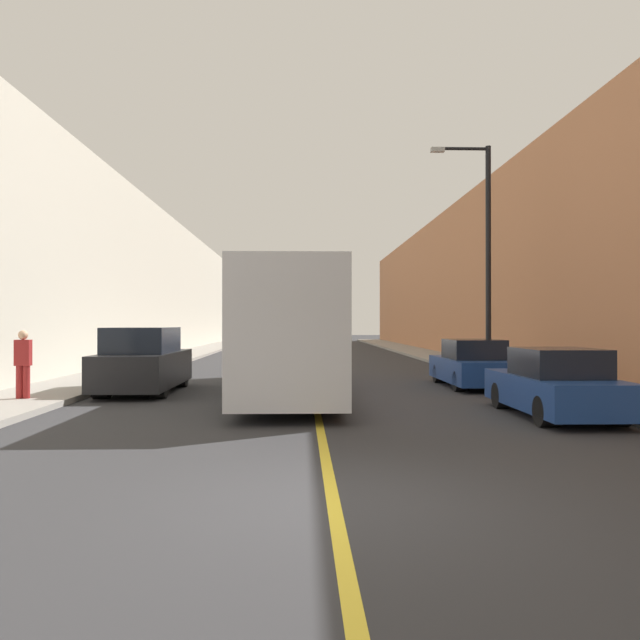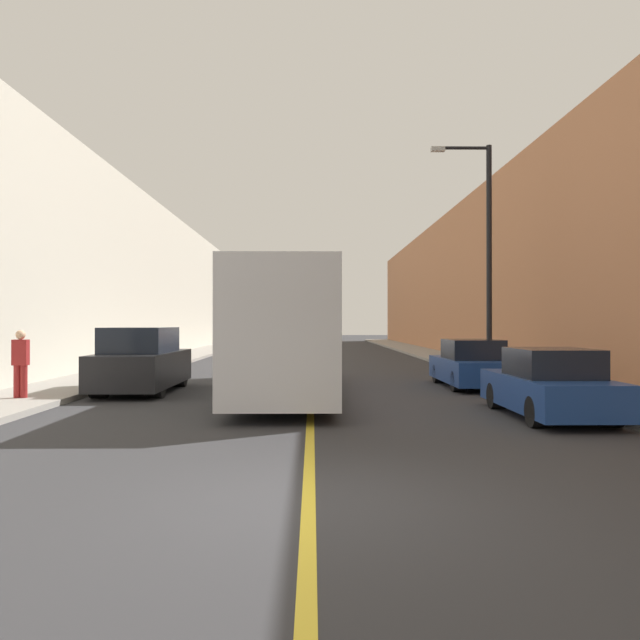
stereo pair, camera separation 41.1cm
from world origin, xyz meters
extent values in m
plane|color=#2D2D30|center=(0.00, 0.00, 0.00)|extent=(200.00, 200.00, 0.00)
cube|color=gray|center=(-7.55, 30.00, 0.08)|extent=(2.66, 72.00, 0.15)
cube|color=gray|center=(7.55, 30.00, 0.08)|extent=(2.66, 72.00, 0.15)
cube|color=#B7B2A3|center=(-10.88, 30.00, 4.52)|extent=(4.00, 72.00, 9.05)
cube|color=#B2724C|center=(10.88, 30.00, 4.66)|extent=(4.00, 72.00, 9.32)
cube|color=gold|center=(0.00, 30.00, 0.00)|extent=(0.16, 72.00, 0.01)
cube|color=silver|center=(-0.65, 11.25, 1.87)|extent=(2.54, 12.19, 3.19)
cube|color=black|center=(-0.65, 5.18, 2.43)|extent=(2.16, 0.04, 1.44)
cylinder|color=black|center=(-1.64, 7.47, 0.46)|extent=(0.56, 0.91, 0.91)
cylinder|color=black|center=(0.35, 7.47, 0.46)|extent=(0.56, 0.91, 0.91)
cylinder|color=black|center=(-1.64, 15.03, 0.46)|extent=(0.56, 0.91, 0.91)
cylinder|color=black|center=(0.35, 15.03, 0.46)|extent=(0.56, 0.91, 0.91)
cube|color=black|center=(-5.03, 11.54, 0.70)|extent=(1.97, 4.85, 0.98)
cube|color=black|center=(-5.03, 11.30, 1.56)|extent=(1.73, 2.67, 0.74)
cube|color=black|center=(-5.03, 9.14, 0.87)|extent=(1.67, 0.04, 0.44)
cylinder|color=black|center=(-5.79, 10.03, 0.34)|extent=(0.43, 0.68, 0.68)
cylinder|color=black|center=(-4.26, 10.03, 0.34)|extent=(0.43, 0.68, 0.68)
cylinder|color=black|center=(-5.79, 13.04, 0.34)|extent=(0.43, 0.68, 0.68)
cylinder|color=black|center=(-4.26, 13.04, 0.34)|extent=(0.43, 0.68, 0.68)
cube|color=navy|center=(5.19, 6.44, 0.54)|extent=(1.79, 4.39, 0.71)
cube|color=black|center=(5.19, 6.23, 1.20)|extent=(1.57, 1.97, 0.61)
cube|color=black|center=(5.19, 4.28, 0.67)|extent=(1.52, 0.04, 0.32)
cylinder|color=black|center=(4.50, 5.09, 0.31)|extent=(0.39, 0.62, 0.62)
cylinder|color=black|center=(5.89, 5.09, 0.31)|extent=(0.39, 0.62, 0.62)
cylinder|color=black|center=(4.50, 7.80, 0.31)|extent=(0.39, 0.62, 0.62)
cylinder|color=black|center=(5.89, 7.80, 0.31)|extent=(0.39, 0.62, 0.62)
cube|color=navy|center=(5.12, 12.83, 0.55)|extent=(1.83, 4.51, 0.73)
cube|color=black|center=(5.12, 12.60, 1.22)|extent=(1.61, 2.03, 0.62)
cube|color=black|center=(5.12, 10.60, 0.68)|extent=(1.55, 0.04, 0.33)
cylinder|color=black|center=(4.41, 11.43, 0.31)|extent=(0.40, 0.62, 0.62)
cylinder|color=black|center=(5.84, 11.43, 0.31)|extent=(0.40, 0.62, 0.62)
cylinder|color=black|center=(4.41, 14.23, 0.31)|extent=(0.40, 0.62, 0.62)
cylinder|color=black|center=(5.84, 14.23, 0.31)|extent=(0.40, 0.62, 0.62)
cylinder|color=black|center=(6.52, 15.64, 4.36)|extent=(0.20, 0.20, 8.43)
cylinder|color=black|center=(5.58, 15.64, 8.48)|extent=(1.88, 0.12, 0.12)
cube|color=#999993|center=(4.64, 15.64, 8.43)|extent=(0.50, 0.24, 0.16)
cylinder|color=maroon|center=(-7.49, 8.89, 0.56)|extent=(0.17, 0.17, 0.83)
cylinder|color=maroon|center=(-7.32, 8.89, 0.56)|extent=(0.17, 0.17, 0.83)
cube|color=maroon|center=(-7.40, 8.89, 1.31)|extent=(0.38, 0.21, 0.66)
sphere|color=tan|center=(-7.40, 8.89, 1.75)|extent=(0.24, 0.24, 0.24)
camera|label=1|loc=(-0.37, -7.08, 2.05)|focal=35.00mm
camera|label=2|loc=(0.04, -7.09, 2.05)|focal=35.00mm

